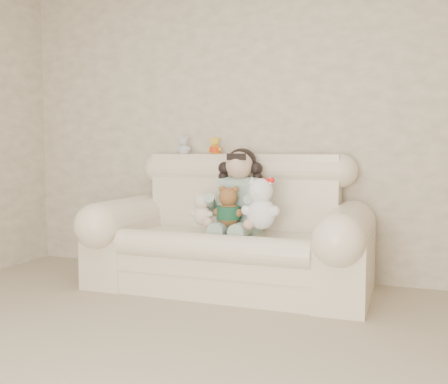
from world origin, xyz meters
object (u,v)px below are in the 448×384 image
at_px(sofa, 229,222).
at_px(cream_teddy, 202,206).
at_px(white_cat, 261,198).
at_px(seated_child, 240,190).
at_px(brown_teddy, 229,202).

distance_m(sofa, cream_teddy, 0.24).
bearing_deg(sofa, white_cat, -24.93).
height_order(seated_child, brown_teddy, seated_child).
xyz_separation_m(sofa, brown_teddy, (0.04, -0.11, 0.16)).
xyz_separation_m(sofa, seated_child, (0.06, 0.08, 0.24)).
bearing_deg(cream_teddy, seated_child, 41.03).
xyz_separation_m(seated_child, brown_teddy, (-0.02, -0.19, -0.08)).
height_order(white_cat, cream_teddy, white_cat).
distance_m(sofa, brown_teddy, 0.20).
relative_size(seated_child, cream_teddy, 2.33).
xyz_separation_m(brown_teddy, cream_teddy, (-0.20, -0.02, -0.03)).
bearing_deg(brown_teddy, seated_child, 79.92).
bearing_deg(cream_teddy, brown_teddy, 2.80).
distance_m(white_cat, cream_teddy, 0.46).
bearing_deg(seated_child, brown_teddy, -88.90).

